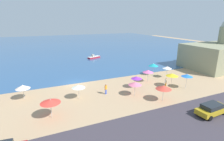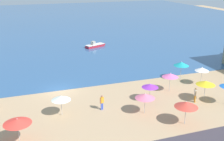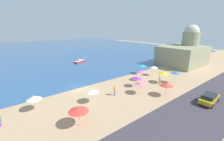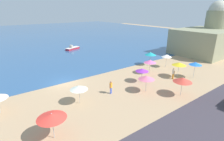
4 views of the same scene
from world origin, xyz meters
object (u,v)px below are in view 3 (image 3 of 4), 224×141
beach_umbrella_1 (141,83)px  beach_umbrella_13 (166,84)px  beach_umbrella_0 (175,72)px  parked_car_2 (209,98)px  beach_umbrella_10 (142,65)px  beach_umbrella_2 (93,91)px  beach_umbrella_4 (78,110)px  beach_umbrella_9 (154,67)px  bather_0 (115,90)px  harbor_fortress (184,52)px  beach_umbrella_6 (164,73)px  skiff_nearshore (80,61)px  beach_umbrella_3 (34,98)px  beach_umbrella_12 (142,71)px  beach_umbrella_8 (137,78)px  bather_2 (160,80)px

beach_umbrella_1 → beach_umbrella_13: beach_umbrella_13 is taller
beach_umbrella_0 → parked_car_2: size_ratio=0.58×
beach_umbrella_10 → beach_umbrella_0: bearing=-86.1°
beach_umbrella_2 → beach_umbrella_4: (-4.31, -3.92, 0.19)m
beach_umbrella_4 → beach_umbrella_9: size_ratio=0.98×
bather_0 → parked_car_2: 14.80m
harbor_fortress → beach_umbrella_13: bearing=-159.1°
beach_umbrella_6 → skiff_nearshore: size_ratio=0.56×
beach_umbrella_3 → parked_car_2: 25.92m
beach_umbrella_9 → parked_car_2: size_ratio=0.55×
beach_umbrella_1 → bather_0: bearing=150.3°
beach_umbrella_9 → bather_0: beach_umbrella_9 is taller
beach_umbrella_9 → skiff_nearshore: bearing=107.7°
beach_umbrella_12 → bather_0: beach_umbrella_12 is taller
beach_umbrella_4 → beach_umbrella_6: 20.49m
beach_umbrella_0 → beach_umbrella_2: (-17.85, 3.49, -0.38)m
beach_umbrella_9 → skiff_nearshore: (-7.64, 23.88, -1.77)m
beach_umbrella_2 → beach_umbrella_4: beach_umbrella_4 is taller
beach_umbrella_3 → beach_umbrella_6: 24.13m
beach_umbrella_0 → beach_umbrella_1: 9.66m
beach_umbrella_9 → harbor_fortress: harbor_fortress is taller
beach_umbrella_4 → beach_umbrella_9: beach_umbrella_9 is taller
beach_umbrella_8 → beach_umbrella_10: 8.60m
beach_umbrella_0 → beach_umbrella_1: bearing=173.7°
beach_umbrella_10 → skiff_nearshore: 22.27m
beach_umbrella_10 → beach_umbrella_4: bearing=-157.6°
beach_umbrella_3 → bather_2: bearing=-12.6°
beach_umbrella_3 → beach_umbrella_9: beach_umbrella_9 is taller
beach_umbrella_2 → harbor_fortress: harbor_fortress is taller
beach_umbrella_1 → beach_umbrella_3: (-15.79, 5.52, -0.02)m
beach_umbrella_3 → beach_umbrella_6: size_ratio=0.92×
beach_umbrella_1 → bather_2: 6.66m
harbor_fortress → bather_0: bearing=-172.9°
beach_umbrella_10 → skiff_nearshore: (-6.18, 21.31, -1.88)m
beach_umbrella_3 → beach_umbrella_4: beach_umbrella_4 is taller
beach_umbrella_12 → bather_2: size_ratio=1.36×
beach_umbrella_3 → beach_umbrella_10: beach_umbrella_10 is taller
beach_umbrella_3 → harbor_fortress: (43.42, 0.66, 1.88)m
parked_car_2 → skiff_nearshore: 37.84m
beach_umbrella_1 → beach_umbrella_8: bearing=54.2°
beach_umbrella_1 → beach_umbrella_6: 7.85m
beach_umbrella_12 → skiff_nearshore: size_ratio=0.54×
beach_umbrella_2 → parked_car_2: bearing=-39.4°
parked_car_2 → beach_umbrella_3: bearing=145.9°
beach_umbrella_10 → beach_umbrella_1: bearing=-140.5°
bather_2 → beach_umbrella_13: bearing=-134.8°
beach_umbrella_12 → bather_2: bearing=-74.2°
beach_umbrella_9 → parked_car_2: beach_umbrella_9 is taller
beach_umbrella_1 → beach_umbrella_9: bearing=24.8°
beach_umbrella_2 → beach_umbrella_13: (10.99, -5.74, 0.16)m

